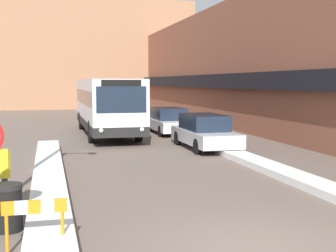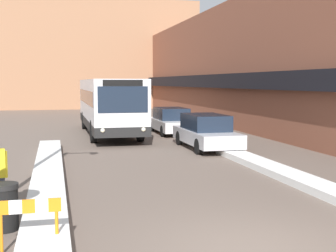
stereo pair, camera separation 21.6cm
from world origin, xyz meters
name	(u,v)px [view 2 (the right image)]	position (x,y,z in m)	size (l,w,h in m)	color
ground_plane	(253,250)	(0.00, 0.00, 0.00)	(160.00, 160.00, 0.00)	#66564C
building_row_right	(245,67)	(9.97, 24.00, 4.08)	(5.50, 60.00, 8.18)	brown
building_backdrop_far	(83,55)	(0.00, 48.48, 6.11)	(26.00, 8.00, 12.21)	#996B4C
snow_bank_left	(48,180)	(-3.60, 6.32, 0.15)	(0.90, 16.61, 0.29)	silver
snow_bank_right	(294,177)	(3.60, 5.09, 0.11)	(0.90, 11.61, 0.23)	silver
city_bus	(109,104)	(-0.37, 19.03, 1.72)	(2.62, 11.45, 3.12)	silver
parked_car_front	(206,132)	(3.20, 12.33, 0.77)	(1.86, 4.90, 1.53)	#B7B7BC
parked_car_middle	(171,121)	(3.20, 18.71, 0.75)	(1.88, 4.72, 1.50)	silver
trash_bin	(4,207)	(-4.40, 2.23, 0.48)	(0.59, 0.59, 0.95)	black
construction_barricade	(29,215)	(-3.84, 0.82, 0.67)	(1.10, 0.06, 0.94)	orange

